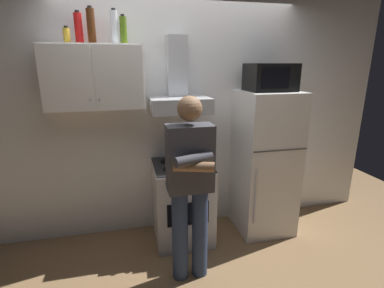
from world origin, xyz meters
TOP-DOWN VIEW (x-y plane):
  - ground_plane at (0.00, 0.00)m, footprint 7.00×7.00m
  - back_wall_tiled at (0.00, 0.60)m, footprint 4.80×0.10m
  - upper_cabinet at (-0.85, 0.37)m, footprint 0.90×0.37m
  - stove_oven at (-0.05, 0.25)m, footprint 0.60×0.62m
  - range_hood at (-0.05, 0.38)m, footprint 0.60×0.44m
  - refrigerator at (0.90, 0.25)m, footprint 0.60×0.62m
  - microwave at (0.90, 0.27)m, footprint 0.48×0.37m
  - person_standing at (-0.10, -0.36)m, footprint 0.38×0.33m
  - cooking_pot at (0.08, 0.13)m, footprint 0.30×0.20m
  - bottle_olive_oil at (-0.56, 0.42)m, footprint 0.06×0.06m
  - bottle_rum_dark at (-0.84, 0.39)m, footprint 0.07×0.07m
  - bottle_spice_jar at (-1.06, 0.37)m, footprint 0.06×0.06m
  - bottle_soda_red at (-0.96, 0.42)m, footprint 0.07×0.07m
  - bottle_vodka_clear at (-0.64, 0.41)m, footprint 0.07×0.07m

SIDE VIEW (x-z plane):
  - ground_plane at x=0.00m, z-range 0.00..0.00m
  - stove_oven at x=-0.05m, z-range 0.00..0.87m
  - refrigerator at x=0.90m, z-range 0.00..1.60m
  - person_standing at x=-0.10m, z-range 0.08..1.72m
  - cooking_pot at x=0.08m, z-range 0.87..0.97m
  - back_wall_tiled at x=0.00m, z-range 0.00..2.70m
  - range_hood at x=-0.05m, z-range 1.22..1.97m
  - microwave at x=0.90m, z-range 1.60..1.88m
  - upper_cabinet at x=-0.85m, z-range 1.45..2.05m
  - bottle_spice_jar at x=-1.06m, z-range 2.04..2.19m
  - bottle_olive_oil at x=-0.56m, z-range 2.04..2.31m
  - bottle_soda_red at x=-0.96m, z-range 2.04..2.33m
  - bottle_vodka_clear at x=-0.64m, z-range 2.04..2.36m
  - bottle_rum_dark at x=-0.84m, z-range 2.04..2.36m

